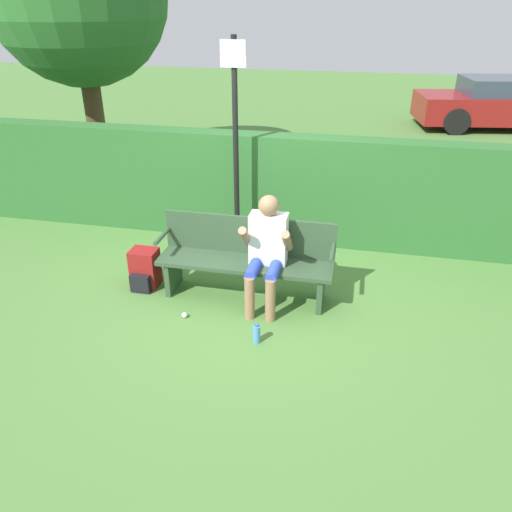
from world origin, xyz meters
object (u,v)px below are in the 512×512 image
park_bench (246,258)px  parked_car (501,104)px  person_seated (267,247)px  backpack (145,269)px  water_bottle (257,334)px  signpost (235,139)px

park_bench → parked_car: (4.59, 9.48, 0.15)m
person_seated → backpack: size_ratio=2.67×
backpack → water_bottle: backpack is taller
signpost → park_bench: bearing=-70.9°
park_bench → backpack: 1.26m
backpack → parked_car: size_ratio=0.11×
water_bottle → parked_car: parked_car is taller
park_bench → parked_car: parked_car is taller
parked_car → backpack: bearing=-130.3°
water_bottle → backpack: bearing=152.2°
parked_car → water_bottle: bearing=-121.4°
park_bench → backpack: park_bench is taller
person_seated → backpack: person_seated is taller
water_bottle → parked_car: bearing=67.6°
person_seated → water_bottle: (0.05, -0.77, -0.60)m
signpost → parked_car: 9.77m
person_seated → water_bottle: size_ratio=5.80×
person_seated → water_bottle: person_seated is taller
parked_car → signpost: bearing=-129.8°
water_bottle → signpost: bearing=109.1°
park_bench → signpost: (-0.39, 1.13, 1.05)m
park_bench → person_seated: 0.36m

